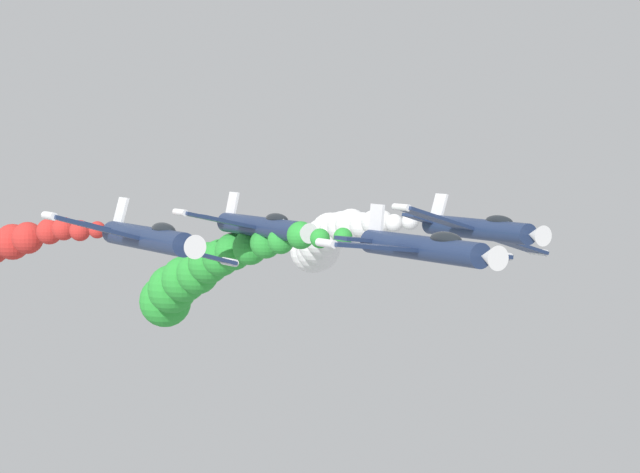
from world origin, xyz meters
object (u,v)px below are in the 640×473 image
(airplane_lead, at_px, (424,248))
(airplane_left_inner, at_px, (479,229))
(airplane_right_inner, at_px, (148,238))
(airplane_left_outer, at_px, (262,226))

(airplane_lead, xyz_separation_m, airplane_left_inner, (-9.13, -8.87, 0.01))
(airplane_right_inner, bearing_deg, airplane_lead, 138.30)
(airplane_lead, distance_m, airplane_left_outer, 16.24)
(airplane_lead, height_order, airplane_left_outer, airplane_lead)
(airplane_lead, height_order, airplane_right_inner, airplane_right_inner)
(airplane_lead, bearing_deg, airplane_left_outer, -89.94)
(airplane_lead, bearing_deg, airplane_left_inner, -135.82)
(airplane_left_inner, relative_size, airplane_right_inner, 1.00)
(airplane_lead, xyz_separation_m, airplane_right_inner, (9.62, -8.57, 0.22))
(airplane_right_inner, relative_size, airplane_left_outer, 1.00)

